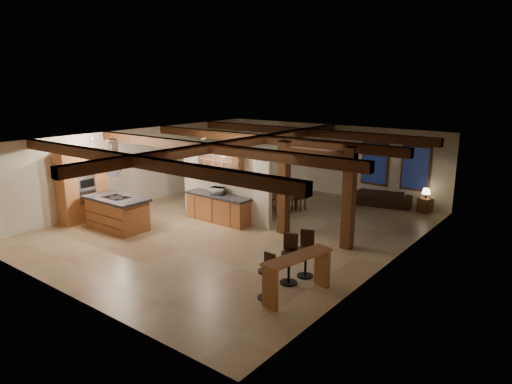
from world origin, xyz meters
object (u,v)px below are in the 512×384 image
(sofa, at_px, (382,197))
(dining_table, at_px, (272,203))
(kitchen_island, at_px, (117,213))
(bar_counter, at_px, (298,269))

(sofa, bearing_deg, dining_table, 34.98)
(kitchen_island, relative_size, sofa, 0.99)
(sofa, relative_size, bar_counter, 1.16)
(dining_table, relative_size, bar_counter, 0.89)
(kitchen_island, height_order, bar_counter, kitchen_island)
(sofa, bearing_deg, bar_counter, 86.77)
(kitchen_island, bearing_deg, sofa, 54.73)
(kitchen_island, relative_size, dining_table, 1.28)
(sofa, bearing_deg, kitchen_island, 41.08)
(kitchen_island, xyz_separation_m, dining_table, (2.75, 4.68, -0.24))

